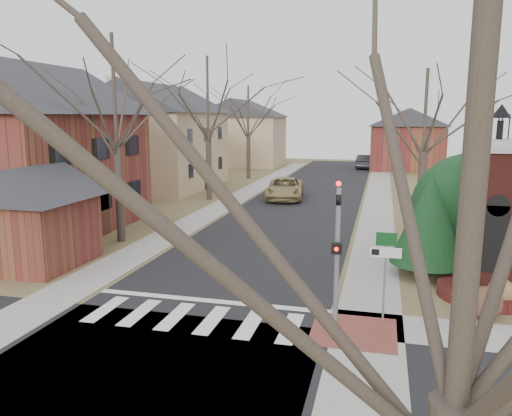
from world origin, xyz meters
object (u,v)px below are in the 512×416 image
(distant_car, at_px, (365,162))
(pickup_truck, at_px, (285,188))
(brick_gate_monument, at_px, (491,235))
(traffic_signal_pole, at_px, (337,247))
(sign_post, at_px, (385,259))

(distant_car, bearing_deg, pickup_truck, 82.85)
(brick_gate_monument, height_order, pickup_truck, brick_gate_monument)
(traffic_signal_pole, xyz_separation_m, brick_gate_monument, (4.70, 4.42, -0.42))
(brick_gate_monument, distance_m, pickup_truck, 21.43)
(brick_gate_monument, bearing_deg, sign_post, -138.58)
(traffic_signal_pole, bearing_deg, pickup_truck, 104.39)
(sign_post, relative_size, brick_gate_monument, 0.42)
(pickup_truck, xyz_separation_m, distant_car, (5.00, 24.35, 0.02))
(sign_post, bearing_deg, pickup_truck, 108.43)
(distant_car, bearing_deg, sign_post, 97.18)
(sign_post, xyz_separation_m, brick_gate_monument, (3.41, 3.01, 0.22))
(pickup_truck, bearing_deg, traffic_signal_pole, -82.90)
(brick_gate_monument, relative_size, pickup_truck, 1.13)
(traffic_signal_pole, relative_size, sign_post, 1.64)
(sign_post, height_order, brick_gate_monument, brick_gate_monument)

